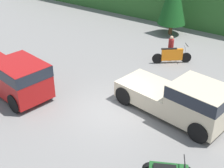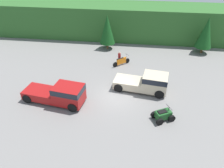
{
  "view_description": "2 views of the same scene",
  "coord_description": "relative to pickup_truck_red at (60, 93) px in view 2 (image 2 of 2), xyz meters",
  "views": [
    {
      "loc": [
        7.3,
        -9.97,
        8.41
      ],
      "look_at": [
        -0.47,
        0.72,
        0.95
      ],
      "focal_mm": 50.0,
      "sensor_mm": 36.0,
      "label": 1
    },
    {
      "loc": [
        1.83,
        -17.2,
        13.13
      ],
      "look_at": [
        -0.47,
        0.72,
        0.95
      ],
      "focal_mm": 35.0,
      "sensor_mm": 36.0,
      "label": 2
    }
  ],
  "objects": [
    {
      "name": "pickup_truck_second",
      "position": [
        8.01,
        2.96,
        -0.0
      ],
      "size": [
        5.53,
        2.75,
        1.98
      ],
      "rotation": [
        0.0,
        0.0,
        -0.14
      ],
      "color": "beige",
      "rests_on": "ground_plane"
    },
    {
      "name": "quad_atv",
      "position": [
        9.45,
        -1.18,
        -0.56
      ],
      "size": [
        2.12,
        1.87,
        1.25
      ],
      "rotation": [
        0.0,
        0.0,
        0.48
      ],
      "color": "black",
      "rests_on": "ground_plane"
    },
    {
      "name": "tree_left",
      "position": [
        2.62,
        12.61,
        1.75
      ],
      "size": [
        2.09,
        2.09,
        4.76
      ],
      "color": "brown",
      "rests_on": "ground_plane"
    },
    {
      "name": "hillside_backdrop",
      "position": [
        5.07,
        17.6,
        1.38
      ],
      "size": [
        44.0,
        6.0,
        4.85
      ],
      "color": "#2D6028",
      "rests_on": "ground_plane"
    },
    {
      "name": "ground_plane",
      "position": [
        5.07,
        1.6,
        -1.04
      ],
      "size": [
        80.0,
        80.0,
        0.0
      ],
      "primitive_type": "plane",
      "color": "slate"
    },
    {
      "name": "dirt_bike",
      "position": [
        5.02,
        8.03,
        -0.55
      ],
      "size": [
        1.93,
        1.67,
        1.2
      ],
      "rotation": [
        0.0,
        0.0,
        0.71
      ],
      "color": "black",
      "rests_on": "ground_plane"
    },
    {
      "name": "pickup_truck_red",
      "position": [
        0.0,
        0.0,
        0.0
      ],
      "size": [
        6.1,
        2.89,
        1.98
      ],
      "rotation": [
        0.0,
        0.0,
        -0.15
      ],
      "color": "maroon",
      "rests_on": "ground_plane"
    },
    {
      "name": "tree_mid_left",
      "position": [
        15.52,
        12.87,
        1.81
      ],
      "size": [
        2.14,
        2.14,
        4.86
      ],
      "color": "brown",
      "rests_on": "ground_plane"
    },
    {
      "name": "rider_person",
      "position": [
        4.73,
        8.37,
        -0.17
      ],
      "size": [
        0.47,
        0.47,
        1.61
      ],
      "rotation": [
        0.0,
        0.0,
        0.89
      ],
      "color": "brown",
      "rests_on": "ground_plane"
    }
  ]
}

